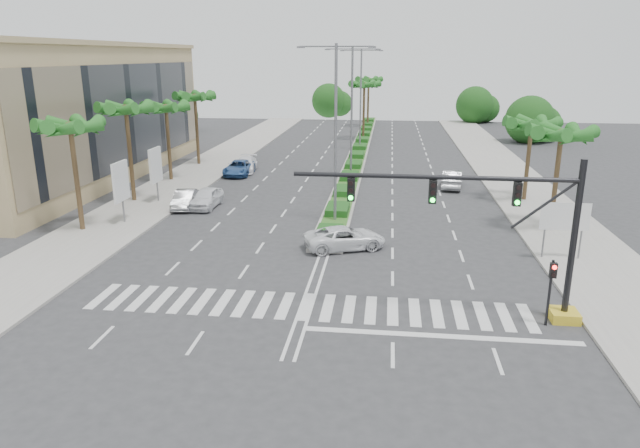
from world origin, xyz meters
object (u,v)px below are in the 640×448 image
object	(u,v)px
car_parked_b	(185,199)
car_crossing	(345,238)
car_parked_a	(206,198)
car_parked_c	(239,168)
car_parked_d	(246,165)
car_right	(452,179)

from	to	relation	value
car_parked_b	car_crossing	distance (m)	15.26
car_parked_a	car_crossing	size ratio (longest dim) A/B	0.89
car_parked_c	car_parked_d	distance (m)	1.80
car_parked_d	car_right	world-z (taller)	car_right
car_parked_c	car_crossing	distance (m)	24.04
car_parked_b	car_parked_d	world-z (taller)	car_parked_d
car_parked_d	car_parked_a	bearing A→B (deg)	-93.14
car_right	car_crossing	bearing A→B (deg)	73.35
car_parked_b	car_parked_c	bearing A→B (deg)	78.33
car_parked_b	car_parked_a	bearing A→B (deg)	5.23
car_parked_c	car_parked_d	xyz separation A→B (m)	(0.22, 1.79, 0.01)
car_crossing	car_parked_a	bearing A→B (deg)	31.96
car_parked_c	car_parked_d	bearing A→B (deg)	82.32
car_parked_a	car_right	size ratio (longest dim) A/B	0.92
car_crossing	car_right	distance (m)	19.42
car_parked_a	car_parked_c	world-z (taller)	car_parked_a
car_parked_b	car_right	size ratio (longest dim) A/B	0.86
car_parked_b	car_parked_c	xyz separation A→B (m)	(0.91, 12.70, 0.03)
car_parked_c	car_crossing	world-z (taller)	car_parked_c
car_parked_c	car_right	world-z (taller)	car_right
car_parked_a	car_parked_b	distance (m)	1.63
car_parked_d	car_crossing	bearing A→B (deg)	-67.43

